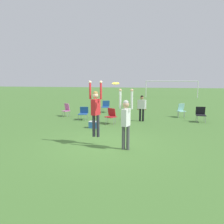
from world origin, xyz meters
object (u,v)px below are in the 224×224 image
at_px(camping_chair_3, 83,112).
at_px(camping_chair_4, 66,109).
at_px(person_defending, 126,118).
at_px(camping_chair_0, 201,113).
at_px(person_jumping, 96,107).
at_px(cooler_box, 93,125).
at_px(frisbee, 116,83).
at_px(person_spectator_near, 142,106).
at_px(camping_chair_5, 181,109).
at_px(camping_chair_2, 111,115).
at_px(camping_chair_1, 106,106).

xyz_separation_m(camping_chair_3, camping_chair_4, (-1.59, 0.94, 0.04)).
height_order(person_defending, camping_chair_0, person_defending).
relative_size(person_jumping, cooler_box, 4.99).
xyz_separation_m(frisbee, person_spectator_near, (0.49, 5.54, -1.46)).
bearing_deg(camping_chair_5, camping_chair_4, -22.00).
bearing_deg(person_defending, camping_chair_4, -124.46).
relative_size(person_jumping, camping_chair_0, 2.39).
height_order(person_defending, person_spectator_near, person_defending).
xyz_separation_m(camping_chair_3, cooler_box, (1.33, -2.19, -0.28)).
height_order(person_defending, cooler_box, person_defending).
distance_m(camping_chair_2, camping_chair_3, 2.19).
relative_size(camping_chair_1, cooler_box, 2.07).
distance_m(person_defending, frisbee, 1.29).
bearing_deg(frisbee, camping_chair_2, 104.79).
relative_size(camping_chair_1, camping_chair_5, 0.97).
xyz_separation_m(person_jumping, camping_chair_0, (4.83, 5.81, -0.95)).
distance_m(camping_chair_5, person_spectator_near, 3.21).
distance_m(camping_chair_2, cooler_box, 1.52).
bearing_deg(cooler_box, person_spectator_near, 46.55).
bearing_deg(camping_chair_2, camping_chair_4, 2.02).
distance_m(camping_chair_1, camping_chair_4, 3.26).
bearing_deg(person_jumping, camping_chair_3, 41.24).
xyz_separation_m(person_defending, frisbee, (-0.40, 0.08, 1.22)).
bearing_deg(camping_chair_4, camping_chair_3, 175.69).
bearing_deg(camping_chair_1, camping_chair_3, 55.70).
bearing_deg(person_spectator_near, camping_chair_5, 46.04).
xyz_separation_m(camping_chair_0, camping_chair_2, (-5.15, -1.69, -0.01)).
relative_size(camping_chair_3, camping_chair_5, 0.88).
distance_m(camping_chair_4, camping_chair_5, 7.86).
bearing_deg(camping_chair_5, person_jumping, 30.50).
bearing_deg(camping_chair_3, camping_chair_5, -169.17).
distance_m(camping_chair_4, person_spectator_near, 5.31).
bearing_deg(person_jumping, camping_chair_1, 27.89).
xyz_separation_m(frisbee, camping_chair_4, (-4.76, 6.21, -1.90)).
relative_size(camping_chair_1, camping_chair_4, 1.01).
distance_m(camping_chair_1, person_spectator_near, 4.36).
bearing_deg(person_defending, camping_chair_3, -130.09).
distance_m(camping_chair_0, person_spectator_near, 3.56).
xyz_separation_m(camping_chair_4, person_spectator_near, (5.25, -0.67, 0.43)).
height_order(person_defending, camping_chair_2, person_defending).
bearing_deg(camping_chair_4, person_jumping, 149.83).
height_order(person_defending, camping_chair_4, person_defending).
bearing_deg(camping_chair_2, camping_chair_3, 5.36).
bearing_deg(cooler_box, camping_chair_4, 133.00).
relative_size(camping_chair_3, camping_chair_4, 0.91).
xyz_separation_m(person_jumping, camping_chair_3, (-2.33, 4.99, -1.02)).
distance_m(camping_chair_4, cooler_box, 4.29).
bearing_deg(person_defending, camping_chair_5, 177.40).
height_order(camping_chair_2, camping_chair_4, camping_chair_4).
distance_m(camping_chair_5, cooler_box, 6.57).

